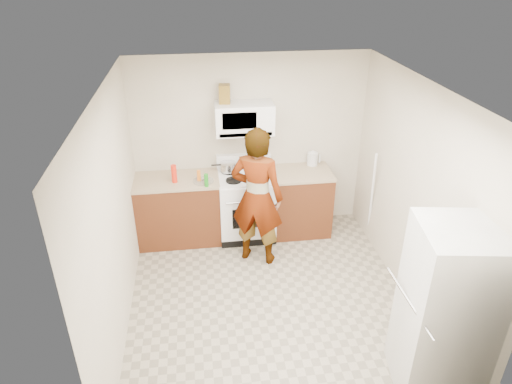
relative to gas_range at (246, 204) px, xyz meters
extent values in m
plane|color=gray|center=(0.10, -1.48, -0.49)|extent=(3.60, 3.60, 0.00)
cube|color=beige|center=(0.10, 0.31, 0.76)|extent=(3.20, 0.02, 2.50)
cube|color=beige|center=(1.69, -1.48, 0.76)|extent=(0.02, 3.60, 2.50)
cube|color=#5B2A15|center=(-0.94, 0.01, -0.04)|extent=(1.12, 0.62, 0.90)
cube|color=tan|center=(-0.94, 0.01, 0.43)|extent=(1.14, 0.64, 0.03)
cube|color=#5B2A15|center=(0.78, 0.01, -0.04)|extent=(0.80, 0.62, 0.90)
cube|color=tan|center=(0.78, 0.01, 0.43)|extent=(0.82, 0.64, 0.03)
cube|color=white|center=(0.00, -0.01, -0.04)|extent=(0.76, 0.65, 0.90)
cube|color=white|center=(0.00, -0.01, 0.43)|extent=(0.76, 0.62, 0.03)
cube|color=white|center=(0.00, 0.28, 0.54)|extent=(0.76, 0.08, 0.20)
cube|color=white|center=(0.00, 0.13, 1.21)|extent=(0.76, 0.38, 0.40)
imported|color=tan|center=(0.07, -0.61, 0.43)|extent=(0.79, 0.68, 1.83)
cube|color=silver|center=(1.43, -2.79, 0.36)|extent=(0.80, 0.80, 1.70)
cylinder|color=silver|center=(0.98, 0.22, 0.54)|extent=(0.19, 0.19, 0.18)
cube|color=brown|center=(-0.24, 0.17, 1.53)|extent=(0.15, 0.15, 0.24)
cylinder|color=silver|center=(-0.23, 0.14, 0.53)|extent=(0.28, 0.28, 0.12)
cube|color=white|center=(0.10, -0.07, 0.47)|extent=(0.28, 0.22, 0.05)
cylinder|color=red|center=(-0.95, -0.08, 0.57)|extent=(0.08, 0.08, 0.24)
cylinder|color=orange|center=(-0.63, -0.08, 0.52)|extent=(0.05, 0.05, 0.15)
cylinder|color=#198117|center=(-0.54, -0.26, 0.54)|extent=(0.06, 0.06, 0.17)
cylinder|color=silver|center=(-0.58, -0.11, 0.46)|extent=(0.34, 0.34, 0.01)
cylinder|color=white|center=(1.67, -0.39, 0.21)|extent=(0.17, 0.27, 1.37)
camera|label=1|loc=(-0.62, -5.55, 3.13)|focal=32.00mm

